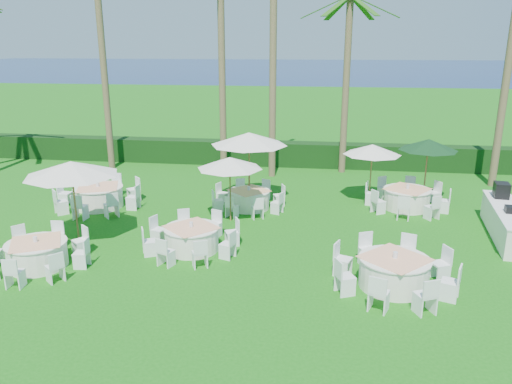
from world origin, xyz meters
The scene contains 20 objects.
ground centered at (0.00, 0.00, 0.00)m, with size 120.00×120.00×0.00m, color #135F10.
hedge centered at (0.00, 12.00, 0.60)m, with size 34.00×1.00×1.20m, color black.
ocean centered at (0.00, 102.00, 0.00)m, with size 260.00×260.00×0.00m, color navy.
banquet_table_a centered at (-5.03, -0.99, 0.39)m, with size 2.93×2.93×0.89m.
banquet_table_b centered at (-1.04, 0.75, 0.39)m, with size 2.88×2.88×0.90m.
banquet_table_c centered at (4.74, -0.86, 0.42)m, with size 3.11×3.11×0.96m.
banquet_table_d centered at (-5.63, 4.28, 0.43)m, with size 3.24×3.24×0.98m.
banquet_table_e centered at (0.08, 4.93, 0.37)m, with size 2.73×2.73×0.86m.
banquet_table_f centered at (6.02, 5.73, 0.41)m, with size 3.08×3.08×0.94m.
umbrella_a centered at (-4.82, 0.98, 2.36)m, with size 2.87×2.87×2.59m.
umbrella_b centered at (-0.35, 3.47, 2.10)m, with size 2.27×2.27×2.30m.
umbrella_c centered at (0.00, 5.57, 2.55)m, with size 2.94×2.94×2.80m.
umbrella_d centered at (4.68, 6.39, 2.10)m, with size 2.23×2.23×2.31m.
umbrella_green centered at (6.81, 6.68, 2.29)m, with size 2.25×2.25×2.51m.
buffet_table centered at (8.76, 3.22, 0.52)m, with size 1.37×4.24×1.48m.
palm_a centered at (-7.72, 10.29, 5.41)m, with size 4.40×4.12×9.89m.
palm_b centered at (-2.00, 10.43, 5.24)m, with size 4.26×4.36×9.56m.
palm_c centered at (0.44, 9.80, 6.76)m, with size 4.25×4.37×12.53m.
palm_d centered at (3.73, 11.05, 4.49)m, with size 4.40×3.99×8.09m.
palm_e centered at (10.22, 9.46, 5.34)m, with size 4.41×4.09×9.75m.
Camera 1 is at (2.82, -12.91, 6.07)m, focal length 35.00 mm.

